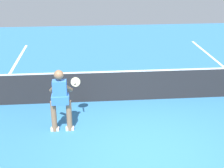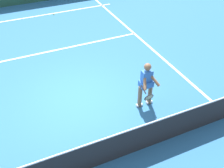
# 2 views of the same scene
# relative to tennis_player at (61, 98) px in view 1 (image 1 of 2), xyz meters

# --- Properties ---
(ground_plane) EXTENTS (25.63, 25.63, 0.00)m
(ground_plane) POSITION_rel_tennis_player_xyz_m (1.84, -1.16, -0.85)
(ground_plane) COLOR teal
(court_net) EXTENTS (8.53, 0.08, 1.00)m
(court_net) POSITION_rel_tennis_player_xyz_m (1.84, 1.50, -0.38)
(court_net) COLOR #4C4C51
(court_net) RESTS_ON ground
(tennis_player) EXTENTS (0.77, 0.92, 1.55)m
(tennis_player) POSITION_rel_tennis_player_xyz_m (0.00, 0.00, 0.00)
(tennis_player) COLOR #8C6647
(tennis_player) RESTS_ON ground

